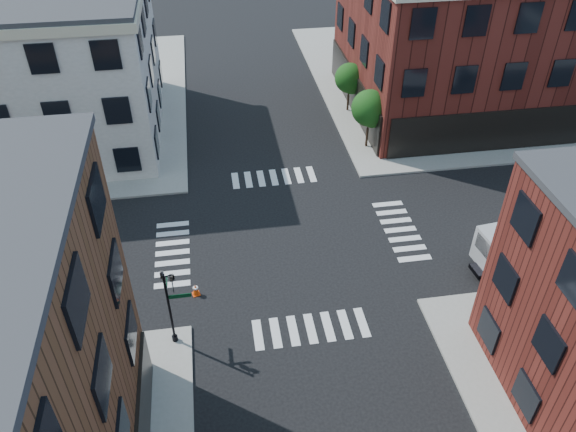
# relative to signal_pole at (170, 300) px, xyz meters

# --- Properties ---
(ground) EXTENTS (120.00, 120.00, 0.00)m
(ground) POSITION_rel_signal_pole_xyz_m (6.72, 6.68, -2.86)
(ground) COLOR black
(ground) RESTS_ON ground
(sidewalk_ne) EXTENTS (30.00, 30.00, 0.15)m
(sidewalk_ne) POSITION_rel_signal_pole_xyz_m (27.72, 27.68, -2.78)
(sidewalk_ne) COLOR gray
(sidewalk_ne) RESTS_ON ground
(sidewalk_nw) EXTENTS (30.00, 30.00, 0.15)m
(sidewalk_nw) POSITION_rel_signal_pole_xyz_m (-14.28, 27.68, -2.78)
(sidewalk_nw) COLOR gray
(sidewalk_nw) RESTS_ON ground
(building_ne) EXTENTS (25.00, 16.00, 12.00)m
(building_ne) POSITION_rel_signal_pole_xyz_m (27.22, 22.68, 3.14)
(building_ne) COLOR #471711
(building_ne) RESTS_ON ground
(tree_near) EXTENTS (2.69, 2.69, 4.49)m
(tree_near) POSITION_rel_signal_pole_xyz_m (14.28, 16.65, 0.30)
(tree_near) COLOR black
(tree_near) RESTS_ON ground
(tree_far) EXTENTS (2.43, 2.43, 4.07)m
(tree_far) POSITION_rel_signal_pole_xyz_m (14.28, 22.65, 0.02)
(tree_far) COLOR black
(tree_far) RESTS_ON ground
(signal_pole) EXTENTS (1.29, 1.24, 4.60)m
(signal_pole) POSITION_rel_signal_pole_xyz_m (0.00, 0.00, 0.00)
(signal_pole) COLOR black
(signal_pole) RESTS_ON ground
(box_truck) EXTENTS (8.74, 3.50, 3.87)m
(box_truck) POSITION_rel_signal_pole_xyz_m (21.08, 2.42, -0.85)
(box_truck) COLOR silver
(box_truck) RESTS_ON ground
(traffic_cone) EXTENTS (0.49, 0.49, 0.75)m
(traffic_cone) POSITION_rel_signal_pole_xyz_m (1.02, 3.03, -2.50)
(traffic_cone) COLOR #F2450A
(traffic_cone) RESTS_ON ground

